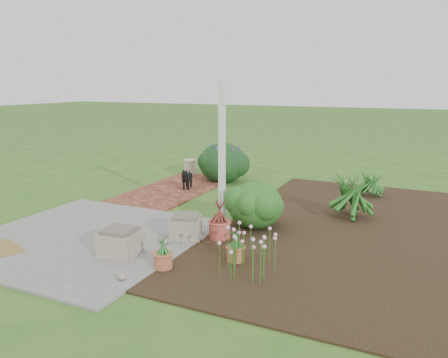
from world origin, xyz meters
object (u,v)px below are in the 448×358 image
at_px(cream_ceramic_urn, 190,167).
at_px(stone_trough_near, 120,243).
at_px(evergreen_shrub, 255,204).
at_px(black_dog, 187,177).

bearing_deg(cream_ceramic_urn, stone_trough_near, -70.74).
distance_m(stone_trough_near, evergreen_shrub, 2.42).
relative_size(stone_trough_near, evergreen_shrub, 0.52).
bearing_deg(cream_ceramic_urn, evergreen_shrub, -46.27).
bearing_deg(black_dog, cream_ceramic_urn, 101.83).
relative_size(stone_trough_near, cream_ceramic_urn, 1.24).
relative_size(black_dog, evergreen_shrub, 0.55).
height_order(stone_trough_near, evergreen_shrub, evergreen_shrub).
height_order(black_dog, evergreen_shrub, evergreen_shrub).
distance_m(black_dog, evergreen_shrub, 3.06).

